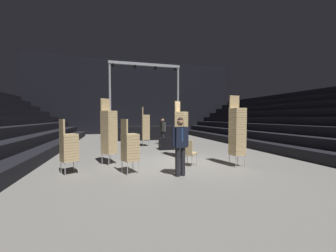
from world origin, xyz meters
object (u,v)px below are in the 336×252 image
object	(u,v)px
chair_stack_front_left	(109,131)
equipment_road_case	(168,143)
chair_stack_mid_left	(237,131)
chair_stack_mid_centre	(146,127)
man_with_tie	(180,143)
chair_stack_front_right	(69,146)
chair_stack_mid_right	(181,129)
chair_stack_rear_left	(130,146)
loose_chair_near_man	(189,151)
crew_worker_near_stage	(163,130)
stage_riser	(143,131)

from	to	relation	value
chair_stack_front_left	equipment_road_case	bearing A→B (deg)	-178.13
chair_stack_mid_left	chair_stack_mid_centre	xyz separation A→B (m)	(-2.39, 5.99, -0.08)
man_with_tie	chair_stack_mid_left	bearing A→B (deg)	-176.77
chair_stack_front_right	chair_stack_mid_right	distance (m)	4.56
chair_stack_mid_left	equipment_road_case	world-z (taller)	chair_stack_mid_left
chair_stack_mid_centre	chair_stack_rear_left	xyz separation A→B (m)	(-1.43, -5.95, -0.34)
chair_stack_front_left	chair_stack_rear_left	xyz separation A→B (m)	(0.65, -1.51, -0.38)
equipment_road_case	loose_chair_near_man	distance (m)	3.92
chair_stack_mid_left	chair_stack_mid_centre	world-z (taller)	chair_stack_mid_left
chair_stack_mid_right	equipment_road_case	bearing A→B (deg)	-133.75
loose_chair_near_man	chair_stack_front_right	bearing A→B (deg)	-131.76
chair_stack_front_right	chair_stack_mid_right	size ratio (longest dim) A/B	0.69
chair_stack_front_left	chair_stack_mid_right	bearing A→B (deg)	148.90
equipment_road_case	loose_chair_near_man	bearing A→B (deg)	-93.63
chair_stack_rear_left	crew_worker_near_stage	distance (m)	6.80
chair_stack_front_right	crew_worker_near_stage	distance (m)	7.34
chair_stack_mid_right	crew_worker_near_stage	xyz separation A→B (m)	(0.17, 4.24, -0.26)
chair_stack_mid_right	chair_stack_rear_left	distance (m)	3.18
man_with_tie	chair_stack_mid_left	xyz separation A→B (m)	(2.38, 0.65, 0.28)
chair_stack_mid_left	stage_riser	bearing A→B (deg)	-84.39
chair_stack_front_right	chair_stack_rear_left	size ratio (longest dim) A/B	1.00
chair_stack_front_left	chair_stack_front_right	bearing A→B (deg)	1.38
stage_riser	chair_stack_mid_right	distance (m)	8.61
chair_stack_front_right	equipment_road_case	bearing A→B (deg)	103.96
equipment_road_case	crew_worker_near_stage	bearing A→B (deg)	84.39
chair_stack_front_right	stage_riser	bearing A→B (deg)	130.85
chair_stack_front_right	chair_stack_mid_centre	distance (m)	6.43
stage_riser	equipment_road_case	bearing A→B (deg)	-85.82
stage_riser	chair_stack_mid_left	world-z (taller)	stage_riser
crew_worker_near_stage	equipment_road_case	xyz separation A→B (m)	(-0.19, -1.94, -0.65)
chair_stack_front_left	chair_stack_mid_right	size ratio (longest dim) A/B	1.00
crew_worker_near_stage	chair_stack_front_left	bearing A→B (deg)	131.75
man_with_tie	chair_stack_mid_right	xyz separation A→B (m)	(0.97, 2.74, 0.24)
loose_chair_near_man	crew_worker_near_stage	bearing A→B (deg)	133.73
chair_stack_mid_left	equipment_road_case	distance (m)	4.70
stage_riser	loose_chair_near_man	distance (m)	10.18
chair_stack_mid_centre	crew_worker_near_stage	size ratio (longest dim) A/B	1.38
crew_worker_near_stage	loose_chair_near_man	bearing A→B (deg)	161.55
chair_stack_mid_left	loose_chair_near_man	size ratio (longest dim) A/B	2.71
crew_worker_near_stage	loose_chair_near_man	distance (m)	5.88
chair_stack_front_left	chair_stack_mid_centre	distance (m)	4.91
chair_stack_mid_centre	equipment_road_case	bearing A→B (deg)	32.03
chair_stack_front_left	equipment_road_case	world-z (taller)	chair_stack_front_left
chair_stack_mid_left	man_with_tie	bearing A→B (deg)	10.93
man_with_tie	chair_stack_front_right	size ratio (longest dim) A/B	1.03
chair_stack_front_right	crew_worker_near_stage	size ratio (longest dim) A/B	0.99
chair_stack_mid_centre	man_with_tie	bearing A→B (deg)	1.26
man_with_tie	loose_chair_near_man	distance (m)	1.41
chair_stack_mid_left	chair_stack_mid_right	size ratio (longest dim) A/B	1.03
chair_stack_mid_left	crew_worker_near_stage	bearing A→B (deg)	-83.34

